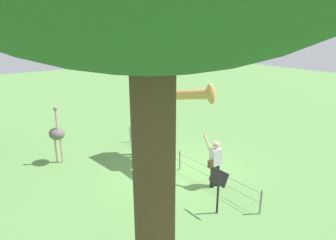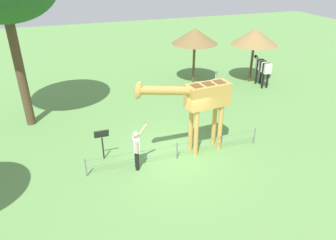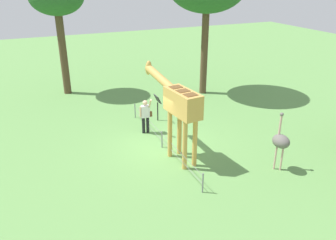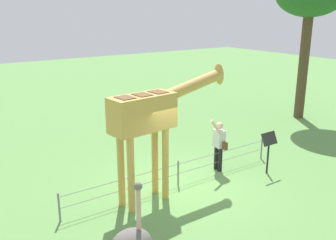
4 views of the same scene
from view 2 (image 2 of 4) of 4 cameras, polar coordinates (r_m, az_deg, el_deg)
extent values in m
plane|color=#60934C|center=(12.85, 1.33, -6.49)|extent=(60.00, 60.00, 0.00)
cylinder|color=gold|center=(12.46, 5.06, -2.42)|extent=(0.18, 0.18, 1.98)
cylinder|color=gold|center=(12.80, 4.10, -1.54)|extent=(0.18, 0.18, 1.98)
cylinder|color=gold|center=(12.99, 9.30, -1.39)|extent=(0.18, 0.18, 1.98)
cylinder|color=gold|center=(13.31, 8.28, -0.57)|extent=(0.18, 0.18, 1.98)
cube|color=gold|center=(12.25, 7.09, 4.45)|extent=(1.76, 0.87, 0.90)
cube|color=brown|center=(11.84, 5.13, 6.12)|extent=(0.40, 0.47, 0.02)
cube|color=brown|center=(12.09, 7.21, 6.46)|extent=(0.40, 0.47, 0.02)
cube|color=brown|center=(12.34, 9.21, 6.77)|extent=(0.40, 0.47, 0.02)
cylinder|color=gold|center=(11.34, -0.09, 5.29)|extent=(2.24, 0.54, 0.71)
ellipsoid|color=gold|center=(10.89, -5.30, 5.35)|extent=(0.41, 0.30, 0.68)
cylinder|color=brown|center=(10.77, -5.26, 6.13)|extent=(0.05, 0.05, 0.14)
cylinder|color=brown|center=(10.88, -5.42, 6.34)|extent=(0.05, 0.05, 0.14)
cylinder|color=black|center=(12.10, -5.66, -6.79)|extent=(0.14, 0.14, 0.78)
cylinder|color=black|center=(11.94, -5.53, -7.31)|extent=(0.14, 0.14, 0.78)
cube|color=silver|center=(11.66, -5.74, -4.35)|extent=(0.28, 0.38, 0.55)
sphere|color=#D8AD8C|center=(11.45, -5.84, -2.58)|extent=(0.22, 0.22, 0.22)
cylinder|color=#D8AD8C|center=(11.59, -4.69, -1.91)|extent=(0.39, 0.12, 0.50)
cylinder|color=#D8AD8C|center=(11.47, -5.60, -4.93)|extent=(0.08, 0.08, 0.50)
cube|color=brown|center=(11.93, -6.08, -4.55)|extent=(0.14, 0.21, 0.24)
cylinder|color=black|center=(20.73, 15.54, 7.51)|extent=(0.12, 0.12, 0.95)
cylinder|color=black|center=(20.88, 16.27, 7.55)|extent=(0.12, 0.12, 0.95)
cylinder|color=black|center=(20.08, 16.61, 6.73)|extent=(0.12, 0.12, 0.95)
cylinder|color=black|center=(20.23, 17.35, 6.78)|extent=(0.12, 0.12, 0.95)
cube|color=silver|center=(19.82, 17.45, 8.73)|extent=(0.45, 0.21, 0.60)
cube|color=black|center=(19.96, 17.20, 8.89)|extent=(0.45, 0.21, 0.60)
cube|color=silver|center=(20.10, 16.96, 9.05)|extent=(0.45, 0.21, 0.60)
cube|color=black|center=(20.24, 16.73, 9.21)|extent=(0.45, 0.21, 0.60)
cube|color=silver|center=(20.38, 16.49, 9.36)|extent=(0.45, 0.21, 0.60)
cube|color=black|center=(20.52, 16.26, 9.51)|extent=(0.45, 0.21, 0.60)
cube|color=silver|center=(20.66, 16.03, 9.66)|extent=(0.45, 0.21, 0.60)
cylinder|color=silver|center=(20.82, 15.77, 10.25)|extent=(0.24, 0.46, 0.47)
ellipsoid|color=black|center=(20.98, 15.50, 10.85)|extent=(0.21, 0.41, 0.22)
cylinder|color=#CC9E93|center=(16.24, 8.55, 2.63)|extent=(0.07, 0.07, 0.90)
cylinder|color=#CC9E93|center=(16.44, 8.80, 2.92)|extent=(0.07, 0.07, 0.90)
ellipsoid|color=#66605B|center=(16.06, 8.86, 5.14)|extent=(0.70, 0.56, 0.49)
cylinder|color=#CC9E93|center=(15.79, 8.52, 6.93)|extent=(0.08, 0.08, 0.80)
sphere|color=#66605B|center=(15.64, 8.63, 8.48)|extent=(0.14, 0.14, 0.14)
cylinder|color=brown|center=(20.86, 14.73, 9.79)|extent=(0.16, 0.16, 2.37)
cone|color=olive|center=(20.45, 15.28, 14.21)|extent=(2.81, 2.81, 0.95)
cylinder|color=brown|center=(20.14, 4.64, 10.10)|extent=(0.16, 0.16, 2.45)
cone|color=brown|center=(19.71, 4.82, 14.76)|extent=(2.77, 2.77, 0.90)
cylinder|color=brown|center=(15.72, -24.84, 7.35)|extent=(0.40, 0.40, 4.89)
cylinder|color=black|center=(12.70, -11.55, -5.01)|extent=(0.06, 0.06, 0.95)
cube|color=#2D2D2D|center=(12.37, -11.83, -2.44)|extent=(0.56, 0.21, 0.38)
cylinder|color=slate|center=(13.96, 15.23, -2.77)|extent=(0.05, 0.05, 0.75)
cylinder|color=slate|center=(12.51, 1.62, -5.47)|extent=(0.05, 0.05, 0.75)
cylinder|color=slate|center=(11.94, -14.51, -8.24)|extent=(0.05, 0.05, 0.75)
cube|color=slate|center=(12.37, 1.63, -4.45)|extent=(7.00, 0.01, 0.01)
cube|color=slate|center=(12.53, 1.61, -5.62)|extent=(7.00, 0.01, 0.01)
camera|label=1|loc=(16.93, -33.43, 15.87)|focal=31.94mm
camera|label=3|loc=(16.30, 56.28, 14.77)|focal=36.56mm
camera|label=4|loc=(20.44, 10.06, 20.57)|focal=40.30mm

